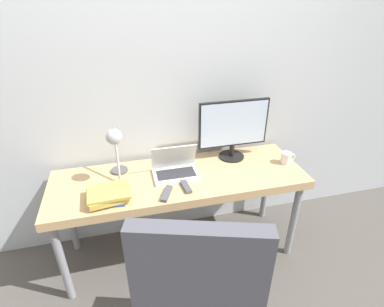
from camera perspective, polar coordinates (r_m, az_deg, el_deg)
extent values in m
plane|color=#514C47|center=(2.33, -0.42, -22.77)|extent=(12.00, 12.00, 0.00)
cube|color=silver|center=(2.14, -4.73, 14.43)|extent=(8.00, 0.05, 2.60)
cube|color=tan|center=(2.08, -2.36, -4.97)|extent=(1.74, 0.57, 0.06)
cylinder|color=gray|center=(2.16, -23.47, -18.62)|extent=(0.05, 0.05, 0.64)
cylinder|color=gray|center=(2.40, 18.74, -12.00)|extent=(0.05, 0.05, 0.64)
cylinder|color=gray|center=(2.48, -22.26, -11.08)|extent=(0.05, 0.05, 0.64)
cylinder|color=gray|center=(2.70, 13.88, -6.11)|extent=(0.05, 0.05, 0.64)
cube|color=silver|center=(2.06, -3.07, -4.05)|extent=(0.31, 0.21, 0.02)
cube|color=#2D2D33|center=(2.05, -3.07, -3.81)|extent=(0.26, 0.13, 0.00)
cube|color=silver|center=(2.06, -3.50, -0.63)|extent=(0.31, 0.09, 0.20)
cube|color=black|center=(2.06, -3.49, -0.67)|extent=(0.28, 0.07, 0.17)
cylinder|color=black|center=(2.30, 7.52, -0.51)|extent=(0.19, 0.19, 0.01)
cylinder|color=black|center=(2.28, 7.61, 0.72)|extent=(0.04, 0.04, 0.10)
cube|color=black|center=(2.19, 7.92, 5.67)|extent=(0.52, 0.02, 0.35)
cube|color=silver|center=(2.18, 8.04, 5.54)|extent=(0.50, 0.00, 0.32)
cylinder|color=#4C4C51|center=(2.17, -13.64, -3.13)|extent=(0.11, 0.11, 0.02)
cylinder|color=#99999E|center=(2.02, -14.11, -0.14)|extent=(0.02, 0.17, 0.33)
sphere|color=#B2B2B7|center=(1.88, -14.63, 3.10)|extent=(0.10, 0.10, 0.10)
cube|color=#4C4C56|center=(1.66, 1.40, -26.26)|extent=(0.65, 0.62, 0.09)
cube|color=#4C4C56|center=(1.24, 1.20, -24.61)|extent=(0.50, 0.22, 0.63)
cube|color=#334C8C|center=(1.89, -15.30, -8.62)|extent=(0.19, 0.14, 0.02)
cube|color=gold|center=(1.89, -15.81, -7.70)|extent=(0.25, 0.22, 0.03)
cube|color=gold|center=(1.87, -15.59, -7.05)|extent=(0.26, 0.20, 0.02)
cube|color=#4C4C51|center=(1.94, -1.16, -6.31)|extent=(0.05, 0.14, 0.02)
cube|color=#4C4C51|center=(1.88, -4.86, -7.64)|extent=(0.10, 0.16, 0.02)
cylinder|color=silver|center=(2.29, 17.46, -0.84)|extent=(0.07, 0.07, 0.09)
torus|color=silver|center=(2.31, 18.46, -0.70)|extent=(0.06, 0.01, 0.06)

